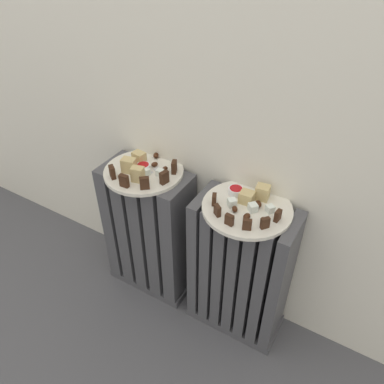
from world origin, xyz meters
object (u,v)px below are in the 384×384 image
Objects in this scene: radiator_right at (240,271)px; jam_bowl_left at (143,167)px; plate_right at (247,208)px; jam_bowl_right at (236,190)px; radiator_left at (150,232)px; fork at (151,173)px; plate_left at (144,171)px.

jam_bowl_left is at bearing 179.88° from radiator_right.
plate_right is 5.78× the size of jam_bowl_left.
radiator_right is 0.29m from plate_right.
plate_right is 5.75× the size of jam_bowl_right.
fork is at bearing -2.90° from radiator_left.
radiator_left is 0.45m from jam_bowl_right.
fork is (-0.30, -0.04, -0.01)m from jam_bowl_right.
jam_bowl_left reaches higher than jam_bowl_right.
plate_left is at bearing -180.00° from radiator_right.
jam_bowl_right is 0.49× the size of fork.
jam_bowl_left reaches higher than fork.
fork is (-0.35, -0.00, 0.29)m from radiator_right.
plate_left reaches higher than radiator_right.
plate_right is at bearing 0.00° from radiator_left.
plate_left is at bearing -172.76° from jam_bowl_right.
jam_bowl_left is 0.33m from jam_bowl_right.
jam_bowl_right is (0.33, 0.04, -0.00)m from jam_bowl_left.
plate_right is at bearing -116.57° from radiator_right.
jam_bowl_right reaches higher than radiator_left.
radiator_right is 0.48m from plate_left.
jam_bowl_left is at bearing -172.91° from jam_bowl_right.
fork is (0.03, -0.00, 0.29)m from radiator_left.
fork is (0.03, -0.00, -0.01)m from jam_bowl_left.
jam_bowl_right reaches higher than plate_left.
radiator_right is at bearing -0.12° from jam_bowl_left.
radiator_right is 2.01× the size of plate_left.
plate_right is at bearing 0.00° from plate_left.
jam_bowl_right is (0.33, 0.04, 0.30)m from radiator_left.
radiator_left is 0.48m from plate_right.
plate_left is at bearing 180.00° from plate_right.
plate_left is 0.33m from jam_bowl_right.
jam_bowl_right is at bearing 8.34° from fork.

